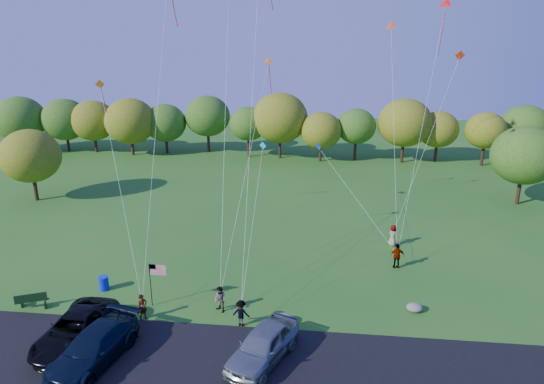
{
  "coord_description": "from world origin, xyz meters",
  "views": [
    {
      "loc": [
        5.65,
        -23.74,
        15.41
      ],
      "look_at": [
        2.34,
        6.0,
        5.61
      ],
      "focal_mm": 32.0,
      "sensor_mm": 36.0,
      "label": 1
    }
  ],
  "objects_px": {
    "minivan_silver": "(263,345)",
    "flyer_c": "(241,313)",
    "minivan_dark": "(76,329)",
    "flyer_d": "(397,256)",
    "flyer_e": "(393,235)",
    "park_bench": "(32,300)",
    "minivan_navy": "(94,348)",
    "trash_barrel": "(104,283)",
    "flyer_b": "(220,299)",
    "flyer_a": "(143,307)"
  },
  "relations": [
    {
      "from": "minivan_silver",
      "to": "flyer_c",
      "type": "bearing_deg",
      "value": 141.23
    },
    {
      "from": "minivan_dark",
      "to": "flyer_d",
      "type": "xyz_separation_m",
      "value": [
        17.71,
        10.61,
        0.05
      ]
    },
    {
      "from": "flyer_e",
      "to": "park_bench",
      "type": "bearing_deg",
      "value": 78.39
    },
    {
      "from": "minivan_navy",
      "to": "trash_barrel",
      "type": "distance_m",
      "value": 7.42
    },
    {
      "from": "park_bench",
      "to": "trash_barrel",
      "type": "distance_m",
      "value": 4.12
    },
    {
      "from": "minivan_silver",
      "to": "flyer_e",
      "type": "distance_m",
      "value": 16.76
    },
    {
      "from": "flyer_c",
      "to": "flyer_e",
      "type": "height_order",
      "value": "flyer_e"
    },
    {
      "from": "trash_barrel",
      "to": "minivan_silver",
      "type": "bearing_deg",
      "value": -28.26
    },
    {
      "from": "flyer_b",
      "to": "minivan_dark",
      "type": "bearing_deg",
      "value": -112.11
    },
    {
      "from": "flyer_a",
      "to": "trash_barrel",
      "type": "bearing_deg",
      "value": 93.34
    },
    {
      "from": "minivan_silver",
      "to": "trash_barrel",
      "type": "height_order",
      "value": "minivan_silver"
    },
    {
      "from": "minivan_dark",
      "to": "trash_barrel",
      "type": "distance_m",
      "value": 5.62
    },
    {
      "from": "flyer_a",
      "to": "flyer_c",
      "type": "relative_size",
      "value": 1.0
    },
    {
      "from": "flyer_a",
      "to": "flyer_e",
      "type": "bearing_deg",
      "value": -10.43
    },
    {
      "from": "flyer_c",
      "to": "park_bench",
      "type": "height_order",
      "value": "flyer_c"
    },
    {
      "from": "minivan_navy",
      "to": "minivan_silver",
      "type": "relative_size",
      "value": 1.12
    },
    {
      "from": "flyer_a",
      "to": "minivan_silver",
      "type": "bearing_deg",
      "value": -70.13
    },
    {
      "from": "minivan_navy",
      "to": "flyer_e",
      "type": "height_order",
      "value": "minivan_navy"
    },
    {
      "from": "trash_barrel",
      "to": "flyer_c",
      "type": "bearing_deg",
      "value": -17.44
    },
    {
      "from": "flyer_e",
      "to": "trash_barrel",
      "type": "distance_m",
      "value": 20.9
    },
    {
      "from": "minivan_navy",
      "to": "flyer_a",
      "type": "distance_m",
      "value": 4.1
    },
    {
      "from": "minivan_dark",
      "to": "flyer_e",
      "type": "height_order",
      "value": "flyer_e"
    },
    {
      "from": "minivan_navy",
      "to": "minivan_silver",
      "type": "height_order",
      "value": "minivan_silver"
    },
    {
      "from": "park_bench",
      "to": "trash_barrel",
      "type": "relative_size",
      "value": 1.9
    },
    {
      "from": "minivan_navy",
      "to": "flyer_e",
      "type": "xyz_separation_m",
      "value": [
        16.23,
        15.75,
        -0.03
      ]
    },
    {
      "from": "trash_barrel",
      "to": "park_bench",
      "type": "bearing_deg",
      "value": -142.12
    },
    {
      "from": "minivan_dark",
      "to": "flyer_d",
      "type": "distance_m",
      "value": 20.64
    },
    {
      "from": "minivan_navy",
      "to": "flyer_b",
      "type": "xyz_separation_m",
      "value": [
        5.15,
        5.22,
        -0.08
      ]
    },
    {
      "from": "minivan_dark",
      "to": "minivan_silver",
      "type": "distance_m",
      "value": 9.84
    },
    {
      "from": "trash_barrel",
      "to": "minivan_navy",
      "type": "bearing_deg",
      "value": -68.69
    },
    {
      "from": "minivan_silver",
      "to": "minivan_dark",
      "type": "bearing_deg",
      "value": -159.35
    },
    {
      "from": "park_bench",
      "to": "flyer_e",
      "type": "bearing_deg",
      "value": 2.95
    },
    {
      "from": "flyer_d",
      "to": "park_bench",
      "type": "relative_size",
      "value": 1.04
    },
    {
      "from": "flyer_b",
      "to": "flyer_e",
      "type": "xyz_separation_m",
      "value": [
        11.08,
        10.53,
        0.04
      ]
    },
    {
      "from": "flyer_a",
      "to": "flyer_e",
      "type": "relative_size",
      "value": 0.92
    },
    {
      "from": "minivan_dark",
      "to": "flyer_c",
      "type": "bearing_deg",
      "value": 19.35
    },
    {
      "from": "flyer_d",
      "to": "trash_barrel",
      "type": "height_order",
      "value": "flyer_d"
    },
    {
      "from": "flyer_a",
      "to": "park_bench",
      "type": "bearing_deg",
      "value": 128.75
    },
    {
      "from": "flyer_b",
      "to": "minivan_silver",
      "type": "bearing_deg",
      "value": -15.48
    },
    {
      "from": "flyer_d",
      "to": "flyer_e",
      "type": "bearing_deg",
      "value": -98.68
    },
    {
      "from": "minivan_navy",
      "to": "park_bench",
      "type": "relative_size",
      "value": 3.24
    },
    {
      "from": "minivan_dark",
      "to": "minivan_silver",
      "type": "bearing_deg",
      "value": -0.11
    },
    {
      "from": "flyer_e",
      "to": "flyer_b",
      "type": "bearing_deg",
      "value": 94.76
    },
    {
      "from": "trash_barrel",
      "to": "flyer_e",
      "type": "bearing_deg",
      "value": 25.07
    },
    {
      "from": "minivan_silver",
      "to": "park_bench",
      "type": "xyz_separation_m",
      "value": [
        -14.14,
        3.32,
        -0.39
      ]
    },
    {
      "from": "minivan_silver",
      "to": "trash_barrel",
      "type": "bearing_deg",
      "value": 174.38
    },
    {
      "from": "flyer_a",
      "to": "flyer_b",
      "type": "relative_size",
      "value": 0.97
    },
    {
      "from": "flyer_b",
      "to": "flyer_d",
      "type": "bearing_deg",
      "value": 70.34
    },
    {
      "from": "minivan_navy",
      "to": "park_bench",
      "type": "xyz_separation_m",
      "value": [
        -5.95,
        4.37,
        -0.35
      ]
    },
    {
      "from": "flyer_e",
      "to": "trash_barrel",
      "type": "relative_size",
      "value": 1.85
    }
  ]
}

